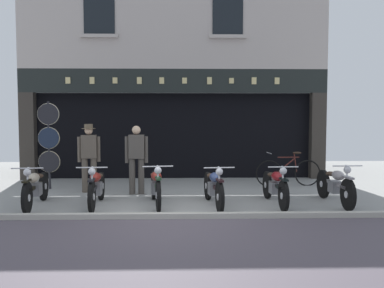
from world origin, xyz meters
name	(u,v)px	position (x,y,z in m)	size (l,w,h in m)	color
ground	(169,236)	(0.00, -0.98, -0.04)	(21.18, 22.00, 0.18)	gray
shop_facade	(175,119)	(0.00, 6.98, 1.79)	(9.48, 4.42, 6.76)	black
motorcycle_far_left	(36,187)	(-2.88, 1.19, 0.42)	(0.62, 2.03, 0.91)	black
motorcycle_left	(97,186)	(-1.61, 1.24, 0.42)	(0.62, 1.96, 0.92)	black
motorcycle_center_left	(156,185)	(-0.34, 1.28, 0.43)	(0.62, 1.96, 0.92)	black
motorcycle_center	(214,186)	(0.89, 1.18, 0.42)	(0.62, 2.01, 0.92)	black
motorcycle_center_right	(275,185)	(2.24, 1.28, 0.42)	(0.62, 2.02, 0.91)	black
motorcycle_right	(335,184)	(3.56, 1.30, 0.43)	(0.62, 2.03, 0.93)	black
salesman_left	(89,154)	(-2.10, 2.93, 0.95)	(0.56, 0.34, 1.71)	brown
shopkeeper_center	(137,156)	(-0.89, 2.62, 0.93)	(0.56, 0.26, 1.68)	#47423D
tyre_sign_pole	(49,139)	(-3.24, 3.41, 1.32)	(0.57, 0.06, 2.29)	#232328
advert_board_near	(215,120)	(1.26, 5.40, 1.78)	(0.74, 0.03, 0.98)	beige
leaning_bicycle	(288,172)	(3.15, 3.76, 0.38)	(1.80, 0.50, 0.95)	black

